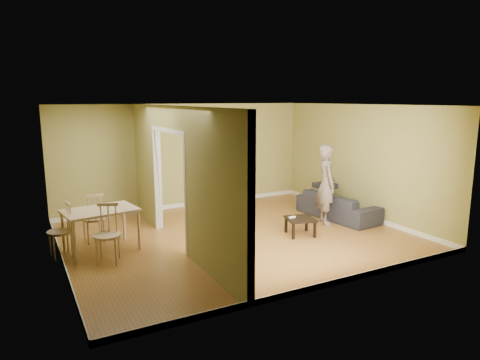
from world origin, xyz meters
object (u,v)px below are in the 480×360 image
Objects in this scene: coffee_table at (300,220)px; chair_far at (93,217)px; bookshelf at (233,167)px; chair_left at (60,230)px; sofa at (338,202)px; dining_table at (100,214)px; person at (327,178)px; chair_near at (107,234)px.

coffee_table is 4.06m from chair_far.
bookshelf is 5.00m from chair_left.
chair_left is at bearing -154.21° from bookshelf.
sofa is 2.95m from bookshelf.
chair_left reaches higher than dining_table.
dining_table is at bearing 105.54° from person.
chair_left reaches higher than sofa.
person reaches higher than chair_left.
dining_table reaches higher than sofa.
chair_near reaches higher than coffee_table.
coffee_table is at bearing 135.35° from person.
bookshelf reaches higher than coffee_table.
dining_table is at bearing 165.76° from coffee_table.
dining_table is (-5.24, 0.30, 0.31)m from sofa.
sofa reaches higher than coffee_table.
chair_left is 0.94m from chair_near.
dining_table is at bearing -149.87° from bookshelf.
chair_near is at bearing 85.69° from chair_far.
chair_far reaches higher than chair_left.
coffee_table is 3.86m from dining_table.
chair_left is 0.96× the size of chair_near.
sofa is 1.06× the size of bookshelf.
person is 1.66× the size of dining_table.
chair_near is (-4.72, -0.10, -0.53)m from person.
bookshelf is 4.40m from dining_table.
sofa is 5.35m from chair_far.
sofa is at bearing 22.88° from coffee_table.
chair_left is (-5.92, 0.34, 0.09)m from sofa.
bookshelf reaches higher than chair_far.
sofa is 2.05× the size of chair_near.
chair_left is at bearing 167.39° from coffee_table.
bookshelf reaches higher than dining_table.
sofa is 2.13× the size of chair_left.
dining_table is at bearing 81.47° from sofa.
person is at bearing -71.31° from bookshelf.
chair_near reaches higher than sofa.
person is 5.46m from chair_left.
person is 1.31m from coffee_table.
coffee_table is at bearing 107.67° from sofa.
person is 4.76m from dining_table.
dining_table is 1.28× the size of chair_far.
chair_left reaches higher than coffee_table.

